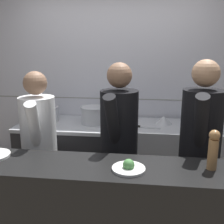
{
  "coord_description": "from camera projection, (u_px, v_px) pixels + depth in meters",
  "views": [
    {
      "loc": [
        0.36,
        -1.86,
        1.8
      ],
      "look_at": [
        0.04,
        0.76,
        1.15
      ],
      "focal_mm": 42.0,
      "sensor_mm": 36.0,
      "label": 1
    }
  ],
  "objects": [
    {
      "name": "wall_back_tiled",
      "position": [
        116.0,
        87.0,
        3.42
      ],
      "size": [
        8.0,
        0.06,
        2.6
      ],
      "color": "silver",
      "rests_on": "ground_plane"
    },
    {
      "name": "plated_dish_appetiser",
      "position": [
        129.0,
        167.0,
        1.77
      ],
      "size": [
        0.23,
        0.23,
        0.08
      ],
      "color": "white",
      "rests_on": "pass_counter"
    },
    {
      "name": "stock_pot",
      "position": [
        48.0,
        113.0,
        3.23
      ],
      "size": [
        0.27,
        0.27,
        0.18
      ],
      "color": "#B7BABF",
      "rests_on": "oven_range"
    },
    {
      "name": "sauce_pot",
      "position": [
        94.0,
        115.0,
        3.13
      ],
      "size": [
        0.31,
        0.31,
        0.2
      ],
      "color": "#B7BABF",
      "rests_on": "oven_range"
    },
    {
      "name": "prep_counter",
      "position": [
        169.0,
        162.0,
        3.15
      ],
      "size": [
        1.36,
        0.65,
        0.92
      ],
      "color": "#B7BABF",
      "rests_on": "ground_plane"
    },
    {
      "name": "chef_sous",
      "position": [
        119.0,
        144.0,
        2.41
      ],
      "size": [
        0.39,
        0.74,
        1.68
      ],
      "rotation": [
        0.0,
        0.0,
        -0.15
      ],
      "color": "black",
      "rests_on": "ground_plane"
    },
    {
      "name": "mixing_bowl_steel",
      "position": [
        164.0,
        120.0,
        3.1
      ],
      "size": [
        0.2,
        0.2,
        0.1
      ],
      "color": "#B7BABF",
      "rests_on": "prep_counter"
    },
    {
      "name": "chef_line",
      "position": [
        199.0,
        148.0,
        2.28
      ],
      "size": [
        0.42,
        0.75,
        1.71
      ],
      "rotation": [
        0.0,
        0.0,
        -0.24
      ],
      "color": "black",
      "rests_on": "ground_plane"
    },
    {
      "name": "chef_head_cook",
      "position": [
        40.0,
        147.0,
        2.47
      ],
      "size": [
        0.39,
        0.7,
        1.6
      ],
      "rotation": [
        0.0,
        0.0,
        0.24
      ],
      "color": "black",
      "rests_on": "ground_plane"
    },
    {
      "name": "oven_range",
      "position": [
        68.0,
        157.0,
        3.3
      ],
      "size": [
        1.13,
        0.71,
        0.91
      ],
      "color": "#232326",
      "rests_on": "ground_plane"
    },
    {
      "name": "pepper_mill",
      "position": [
        213.0,
        149.0,
        1.75
      ],
      "size": [
        0.07,
        0.07,
        0.28
      ],
      "color": "#AD7A47",
      "rests_on": "pass_counter"
    },
    {
      "name": "chefs_knife",
      "position": [
        142.0,
        127.0,
        2.97
      ],
      "size": [
        0.34,
        0.08,
        0.02
      ],
      "color": "#B7BABF",
      "rests_on": "prep_counter"
    }
  ]
}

